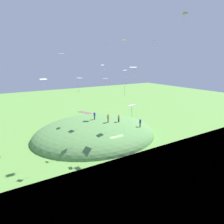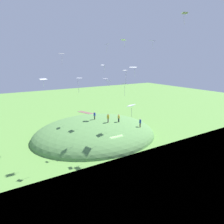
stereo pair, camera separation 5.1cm
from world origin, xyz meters
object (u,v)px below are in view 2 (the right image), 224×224
Objects in this scene: kite_7 at (106,79)px; kite_12 at (131,106)px; person_with_child at (95,115)px; kite_9 at (123,40)px; kite_2 at (107,45)px; kite_3 at (152,41)px; kite_6 at (61,54)px; kite_10 at (109,81)px; kite_5 at (103,66)px; kite_0 at (133,68)px; kite_8 at (185,14)px; kite_13 at (43,79)px; person_on_hilltop at (140,122)px; person_near_shore at (108,117)px; kite_4 at (125,71)px; kite_14 at (79,79)px; kite_11 at (125,84)px; person_walking_path at (119,117)px.

kite_12 is (-9.33, 1.80, -2.58)m from kite_7.
kite_9 is (-2.68, -4.98, 14.30)m from person_with_child.
kite_9 is 17.98m from kite_12.
kite_3 is (-7.00, -5.32, 0.41)m from kite_2.
kite_6 is 1.16× the size of kite_9.
kite_7 reaches higher than kite_10.
kite_5 reaches higher than kite_12.
kite_8 is (-8.15, -1.90, 7.06)m from kite_0.
kite_0 is 1.02× the size of kite_13.
kite_10 is (16.40, 1.60, -9.98)m from kite_8.
person_with_child is 7.33m from kite_10.
kite_9 is (3.19, 2.05, 15.45)m from person_on_hilltop.
person_near_shore is 21.82m from kite_8.
person_near_shore is 14.22m from kite_2.
kite_3 is 10.24m from kite_4.
kite_6 is 0.79× the size of kite_14.
kite_14 is at bearing -164.83° from kite_13.
kite_6 is at bearing 24.77° from kite_12.
kite_14 is (-9.76, 10.44, -5.54)m from kite_2.
kite_11 is at bearing -99.23° from kite_14.
kite_5 reaches higher than kite_11.
person_walking_path is 0.96× the size of kite_6.
person_walking_path is 1.00× the size of kite_3.
kite_13 is at bearing 92.56° from kite_2.
person_walking_path reaches higher than person_on_hilltop.
kite_11 is (-10.89, 3.50, -6.53)m from kite_2.
kite_12 reaches higher than person_walking_path.
kite_5 reaches higher than kite_4.
kite_13 is (9.69, 9.97, -1.48)m from kite_4.
person_on_hilltop is 12.10m from kite_7.
kite_0 reaches higher than person_with_child.
kite_7 is 4.08m from kite_11.
kite_13 is (2.56, 14.62, -6.79)m from kite_9.
kite_8 reaches higher than person_walking_path.
person_walking_path is at bearing -81.34° from kite_6.
person_near_shore is 2.27m from person_walking_path.
person_on_hilltop is at bearing -85.46° from kite_7.
kite_8 reaches higher than kite_11.
kite_5 reaches higher than kite_7.
person_near_shore is at bearing -9.00° from kite_4.
kite_5 is 2.20m from kite_7.
kite_5 is at bearing 116.00° from person_with_child.
kite_3 is 11.88m from kite_11.
kite_11 reaches higher than kite_10.
kite_8 is 0.92× the size of kite_12.
kite_13 is at bearing 40.49° from person_with_child.
kite_13 reaches higher than person_with_child.
kite_0 is (-5.15, 0.72, 9.80)m from person_walking_path.
kite_12 is (-12.57, 6.70, 5.39)m from person_walking_path.
kite_2 is at bearing -46.93° from kite_14.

